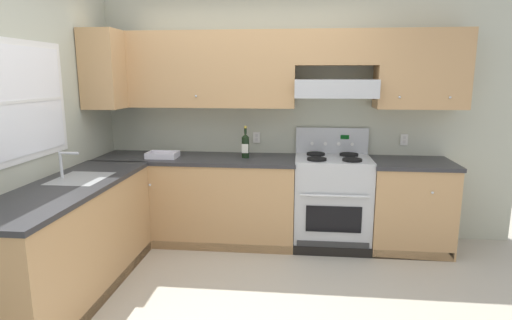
% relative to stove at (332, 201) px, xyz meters
% --- Properties ---
extents(ground_plane, '(7.04, 7.04, 0.00)m').
position_rel_stove_xyz_m(ground_plane, '(-0.89, -1.25, -0.48)').
color(ground_plane, '#B2AA99').
extents(wall_back, '(4.68, 0.57, 2.55)m').
position_rel_stove_xyz_m(wall_back, '(-0.49, 0.27, 1.00)').
color(wall_back, '#B7BAA3').
rests_on(wall_back, ground_plane).
extents(wall_left, '(0.47, 4.00, 2.55)m').
position_rel_stove_xyz_m(wall_left, '(-2.48, -1.03, 0.87)').
color(wall_left, '#B7BAA3').
rests_on(wall_left, ground_plane).
extents(counter_back_run, '(3.60, 0.65, 0.91)m').
position_rel_stove_xyz_m(counter_back_run, '(-0.80, -0.01, -0.03)').
color(counter_back_run, tan).
rests_on(counter_back_run, ground_plane).
extents(counter_left_run, '(0.63, 1.91, 1.13)m').
position_rel_stove_xyz_m(counter_left_run, '(-2.13, -1.25, -0.02)').
color(counter_left_run, tan).
rests_on(counter_left_run, ground_plane).
extents(stove, '(0.76, 0.62, 1.20)m').
position_rel_stove_xyz_m(stove, '(0.00, 0.00, 0.00)').
color(stove, '#B7BABC').
rests_on(stove, ground_plane).
extents(wine_bottle, '(0.08, 0.08, 0.33)m').
position_rel_stove_xyz_m(wine_bottle, '(-0.89, 0.01, 0.56)').
color(wine_bottle, black).
rests_on(wine_bottle, counter_back_run).
extents(bowl, '(0.31, 0.22, 0.06)m').
position_rel_stove_xyz_m(bowl, '(-1.75, -0.08, 0.45)').
color(bowl, silver).
rests_on(bowl, counter_back_run).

